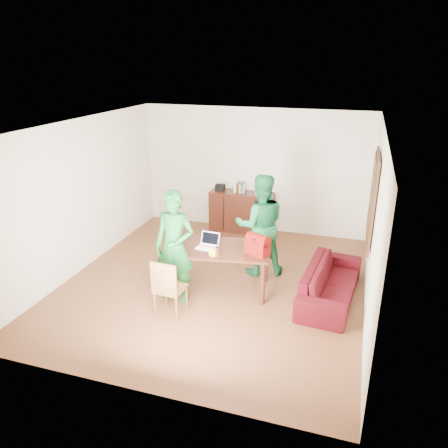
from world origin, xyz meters
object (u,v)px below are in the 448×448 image
(bottle, at_px, (217,251))
(chair, at_px, (170,298))
(laptop, at_px, (207,246))
(table, at_px, (220,253))
(person_near, at_px, (175,247))
(sofa, at_px, (330,282))
(person_far, at_px, (260,225))
(red_bag, at_px, (258,246))

(bottle, bearing_deg, chair, -131.69)
(laptop, bearing_deg, chair, -102.55)
(table, height_order, chair, chair)
(laptop, bearing_deg, person_near, -128.82)
(laptop, bearing_deg, table, 29.68)
(chair, relative_size, sofa, 0.48)
(bottle, xyz_separation_m, sofa, (1.72, 0.60, -0.57))
(person_near, bearing_deg, sofa, 19.04)
(laptop, xyz_separation_m, bottle, (0.26, -0.25, 0.04))
(sofa, bearing_deg, laptop, 104.97)
(person_near, xyz_separation_m, person_far, (1.07, 1.30, 0.01))
(laptop, distance_m, sofa, 2.09)
(table, height_order, person_near, person_near)
(person_near, height_order, laptop, person_near)
(chair, distance_m, laptop, 1.06)
(laptop, bearing_deg, bottle, -38.51)
(laptop, bearing_deg, sofa, 15.25)
(sofa, bearing_deg, red_bag, 110.70)
(laptop, height_order, sofa, laptop)
(table, height_order, bottle, bottle)
(person_near, bearing_deg, bottle, 14.17)
(table, bearing_deg, red_bag, -14.55)
(table, relative_size, laptop, 5.12)
(table, bearing_deg, person_far, 50.79)
(chair, height_order, laptop, laptop)
(person_far, bearing_deg, bottle, 50.06)
(red_bag, bearing_deg, laptop, -154.30)
(person_far, bearing_deg, sofa, 136.98)
(person_near, relative_size, red_bag, 4.96)
(person_near, bearing_deg, chair, -75.51)
(chair, height_order, sofa, chair)
(person_near, height_order, person_far, person_far)
(red_bag, bearing_deg, sofa, 39.52)
(sofa, bearing_deg, bottle, 114.28)
(person_near, relative_size, bottle, 10.42)
(person_far, relative_size, sofa, 0.95)
(bottle, xyz_separation_m, red_bag, (0.58, 0.28, 0.05))
(red_bag, bearing_deg, bottle, -130.26)
(chair, bearing_deg, laptop, 75.81)
(red_bag, height_order, sofa, red_bag)
(table, height_order, red_bag, red_bag)
(table, relative_size, person_far, 0.95)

